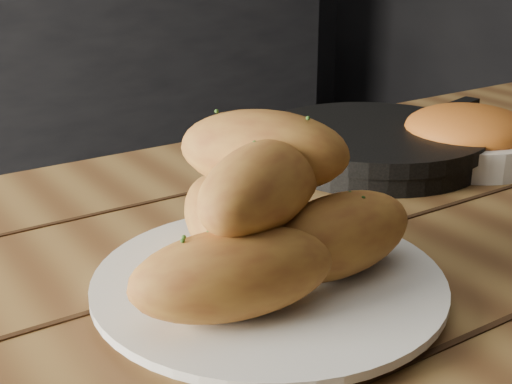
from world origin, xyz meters
name	(u,v)px	position (x,y,z in m)	size (l,w,h in m)	color
table	(441,343)	(-0.01, -0.58, 0.66)	(1.50, 0.99, 0.75)	brown
plate	(269,285)	(-0.19, -0.54, 0.76)	(0.31, 0.31, 0.02)	white
bread_rolls	(265,213)	(-0.19, -0.54, 0.83)	(0.28, 0.24, 0.14)	#B17E31
skillet	(375,143)	(0.14, -0.31, 0.77)	(0.43, 0.30, 0.05)	black
bowl	(467,137)	(0.24, -0.38, 0.78)	(0.20, 0.20, 0.07)	white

